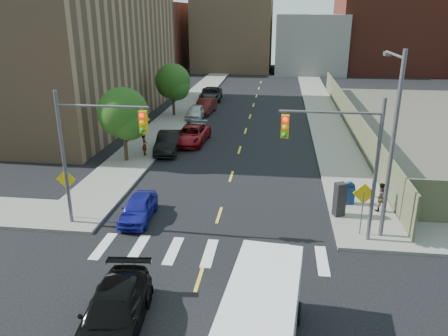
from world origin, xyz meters
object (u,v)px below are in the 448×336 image
(parked_car_silver, at_px, (193,132))
(payphone, at_px, (340,199))
(pedestrian_east, at_px, (380,197))
(parked_car_maroon, at_px, (205,106))
(black_sedan, at_px, (114,313))
(parked_car_grey, at_px, (211,94))
(parked_car_white, at_px, (196,112))
(pedestrian_west, at_px, (145,145))
(mailbox, at_px, (349,193))
(cargo_van, at_px, (262,316))
(parked_car_black, at_px, (169,142))
(parked_car_blue, at_px, (138,208))
(parked_car_red, at_px, (191,135))

(parked_car_silver, relative_size, payphone, 2.36)
(parked_car_silver, height_order, pedestrian_east, pedestrian_east)
(parked_car_maroon, bearing_deg, black_sedan, -80.55)
(parked_car_maroon, relative_size, black_sedan, 0.92)
(parked_car_grey, bearing_deg, parked_car_white, -94.40)
(black_sedan, relative_size, payphone, 2.75)
(payphone, xyz_separation_m, pedestrian_west, (-13.41, 8.88, -0.15))
(black_sedan, distance_m, mailbox, 15.06)
(mailbox, bearing_deg, parked_car_maroon, 109.33)
(parked_car_white, height_order, pedestrian_west, pedestrian_west)
(parked_car_silver, relative_size, black_sedan, 0.86)
(parked_car_maroon, height_order, pedestrian_west, pedestrian_west)
(cargo_van, height_order, payphone, cargo_van)
(parked_car_black, relative_size, parked_car_white, 1.13)
(parked_car_maroon, relative_size, mailbox, 3.58)
(parked_car_silver, distance_m, payphone, 17.81)
(payphone, relative_size, pedestrian_east, 1.14)
(payphone, bearing_deg, cargo_van, -134.40)
(parked_car_silver, bearing_deg, parked_car_white, 103.64)
(pedestrian_east, bearing_deg, parked_car_white, -60.14)
(parked_car_black, bearing_deg, parked_car_blue, -88.68)
(parked_car_grey, bearing_deg, parked_car_maroon, -90.23)
(parked_car_black, relative_size, black_sedan, 0.94)
(parked_car_blue, height_order, parked_car_white, parked_car_white)
(parked_car_blue, distance_m, parked_car_maroon, 26.06)
(parked_car_blue, relative_size, parked_car_red, 0.72)
(parked_car_black, relative_size, parked_car_red, 0.91)
(pedestrian_west, bearing_deg, parked_car_red, -40.29)
(cargo_van, distance_m, pedestrian_west, 21.54)
(payphone, xyz_separation_m, pedestrian_east, (2.28, 0.87, -0.11))
(parked_car_silver, distance_m, black_sedan, 24.36)
(black_sedan, bearing_deg, parked_car_black, 93.61)
(parked_car_blue, distance_m, pedestrian_west, 10.76)
(parked_car_grey, distance_m, payphone, 33.97)
(cargo_van, bearing_deg, black_sedan, -177.54)
(parked_car_black, distance_m, cargo_van, 22.19)
(parked_car_white, height_order, payphone, payphone)
(payphone, bearing_deg, parked_car_grey, 85.65)
(parked_car_grey, height_order, pedestrian_east, pedestrian_east)
(parked_car_red, distance_m, parked_car_grey, 18.93)
(parked_car_white, xyz_separation_m, pedestrian_east, (14.18, -20.82, 0.24))
(parked_car_red, height_order, pedestrian_east, pedestrian_east)
(parked_car_maroon, relative_size, pedestrian_west, 3.03)
(parked_car_blue, bearing_deg, payphone, 5.19)
(parked_car_white, xyz_separation_m, mailbox, (12.66, -20.06, 0.07))
(cargo_van, bearing_deg, parked_car_maroon, 108.04)
(parked_car_maroon, bearing_deg, pedestrian_east, -54.92)
(parked_car_maroon, relative_size, parked_car_grey, 0.83)
(parked_car_maroon, distance_m, parked_car_grey, 7.30)
(pedestrian_west, bearing_deg, parked_car_blue, -170.41)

